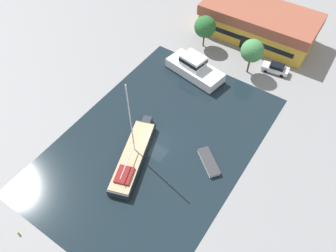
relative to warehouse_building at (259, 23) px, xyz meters
name	(u,v)px	position (x,y,z in m)	size (l,w,h in m)	color
ground_plane	(157,143)	(-1.02, -30.79, -2.82)	(440.00, 440.00, 0.00)	gray
water_canal	(157,143)	(-1.02, -30.79, -2.82)	(24.56, 36.37, 0.01)	black
warehouse_building	(259,23)	(0.00, 0.00, 0.00)	(20.84, 10.27, 5.57)	gold
quay_tree_near_building	(252,51)	(3.05, -10.04, 1.65)	(3.73, 3.73, 6.35)	brown
quay_tree_by_water	(205,27)	(-6.74, -8.09, 1.21)	(3.81, 3.81, 5.94)	brown
parked_car	(276,68)	(6.93, -7.39, -2.01)	(4.62, 2.36, 1.61)	silver
sailboat_moored	(133,156)	(-2.16, -34.81, -2.15)	(6.67, 13.07, 13.37)	#23282D
motor_cruiser	(194,68)	(-4.11, -15.67, -1.50)	(10.43, 5.66, 3.62)	white
small_dinghy	(209,162)	(6.71, -29.64, -2.52)	(4.58, 4.06, 0.59)	white
mooring_bollard	(18,233)	(-6.80, -50.63, -2.54)	(0.22, 0.22, 0.54)	olive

